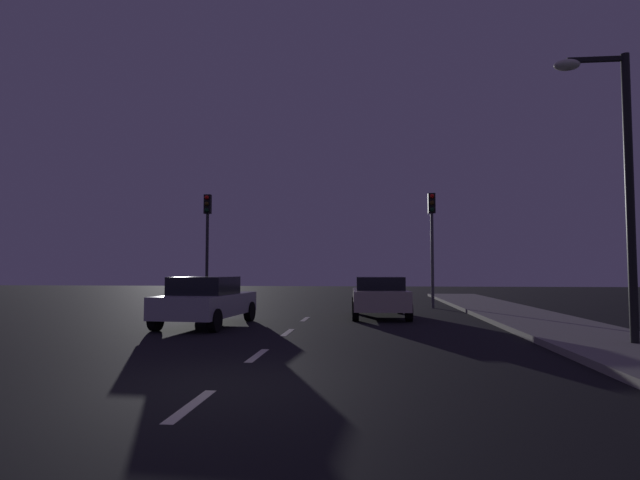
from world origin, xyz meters
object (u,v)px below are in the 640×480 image
traffic_signal_left (207,228)px  street_lamp_right (617,168)px  car_adjacent_lane (206,301)px  car_stopped_ahead (379,296)px  traffic_signal_right (432,228)px

traffic_signal_left → street_lamp_right: (12.89, -11.84, 0.24)m
street_lamp_right → car_adjacent_lane: bearing=159.9°
car_stopped_ahead → street_lamp_right: 9.26m
car_stopped_ahead → car_adjacent_lane: 6.29m
traffic_signal_right → car_adjacent_lane: bearing=-133.8°
traffic_signal_left → traffic_signal_right: (10.35, -0.00, -0.05)m
street_lamp_right → car_stopped_ahead: bearing=124.9°
traffic_signal_right → car_stopped_ahead: bearing=-117.6°
traffic_signal_left → car_adjacent_lane: bearing=-72.1°
car_stopped_ahead → street_lamp_right: bearing=-55.1°
traffic_signal_left → car_stopped_ahead: size_ratio=1.24×
traffic_signal_right → street_lamp_right: street_lamp_right is taller
car_adjacent_lane → street_lamp_right: street_lamp_right is taller
traffic_signal_right → car_stopped_ahead: size_ratio=1.22×
car_stopped_ahead → traffic_signal_left: bearing=149.3°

